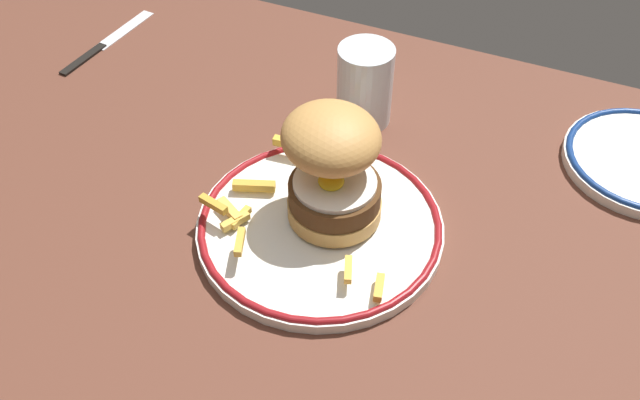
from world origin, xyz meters
The scene contains 6 objects.
ground_plane centered at (0.00, 0.00, -2.00)cm, with size 145.90×85.86×4.00cm, color brown.
dinner_plate centered at (2.75, 3.87, 0.84)cm, with size 25.36×25.36×1.60cm.
burger centered at (3.05, 6.28, 7.33)cm, with size 12.32×12.34×11.55cm.
fries_pile centered at (-2.38, 4.11, 2.42)cm, with size 21.03×19.33×2.26cm.
water_glass centered at (0.39, 23.05, 4.34)cm, with size 6.60×6.60×9.79cm.
knife centered at (-38.63, 22.81, 0.26)cm, with size 2.97×18.06×0.70cm.
Camera 1 is at (22.41, -40.49, 53.78)cm, focal length 39.29 mm.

